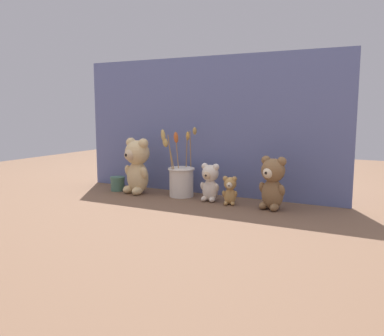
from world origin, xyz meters
name	(u,v)px	position (x,y,z in m)	size (l,w,h in m)	color
ground_plane	(190,200)	(0.00, 0.00, 0.00)	(4.00, 4.00, 0.00)	brown
backdrop_wall	(206,126)	(0.00, 0.17, 0.33)	(1.37, 0.02, 0.67)	slate
teddy_bear_large	(137,165)	(-0.30, 0.01, 0.14)	(0.15, 0.14, 0.28)	#DBBC84
teddy_bear_medium	(273,182)	(0.39, 0.00, 0.12)	(0.13, 0.11, 0.22)	olive
teddy_bear_small	(210,182)	(0.09, 0.02, 0.09)	(0.09, 0.09, 0.17)	beige
teddy_bear_tiny	(230,190)	(0.20, -0.01, 0.07)	(0.07, 0.06, 0.13)	tan
flower_vase	(181,179)	(-0.07, 0.05, 0.09)	(0.16, 0.15, 0.33)	silver
decorative_tin_tall	(118,184)	(-0.43, 0.02, 0.04)	(0.07, 0.07, 0.07)	#47705B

